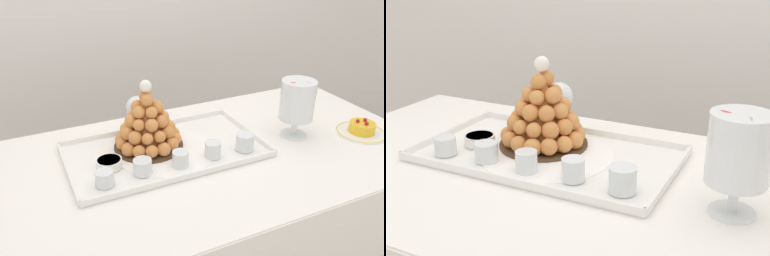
# 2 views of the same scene
# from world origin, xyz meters

# --- Properties ---
(buffet_table) EXTENTS (1.56, 0.82, 0.79)m
(buffet_table) POSITION_xyz_m (0.00, 0.00, 0.68)
(buffet_table) COLOR brown
(buffet_table) RESTS_ON ground_plane
(serving_tray) EXTENTS (0.66, 0.38, 0.02)m
(serving_tray) POSITION_xyz_m (-0.12, 0.07, 0.79)
(serving_tray) COLOR white
(serving_tray) RESTS_ON buffet_table
(croquembouche) EXTENTS (0.24, 0.24, 0.24)m
(croquembouche) POSITION_xyz_m (-0.16, 0.12, 0.88)
(croquembouche) COLOR #4C331E
(croquembouche) RESTS_ON serving_tray
(dessert_cup_left) EXTENTS (0.06, 0.06, 0.05)m
(dessert_cup_left) POSITION_xyz_m (-0.36, -0.04, 0.82)
(dessert_cup_left) COLOR silver
(dessert_cup_left) RESTS_ON serving_tray
(dessert_cup_mid_left) EXTENTS (0.06, 0.06, 0.05)m
(dessert_cup_mid_left) POSITION_xyz_m (-0.24, -0.03, 0.82)
(dessert_cup_mid_left) COLOR silver
(dessert_cup_mid_left) RESTS_ON serving_tray
(dessert_cup_centre) EXTENTS (0.05, 0.05, 0.05)m
(dessert_cup_centre) POSITION_xyz_m (-0.11, -0.04, 0.82)
(dessert_cup_centre) COLOR silver
(dessert_cup_centre) RESTS_ON serving_tray
(dessert_cup_mid_right) EXTENTS (0.05, 0.05, 0.05)m
(dessert_cup_mid_right) POSITION_xyz_m (0.01, -0.03, 0.82)
(dessert_cup_mid_right) COLOR silver
(dessert_cup_mid_right) RESTS_ON serving_tray
(dessert_cup_right) EXTENTS (0.06, 0.06, 0.06)m
(dessert_cup_right) POSITION_xyz_m (0.13, -0.04, 0.82)
(dessert_cup_right) COLOR silver
(dessert_cup_right) RESTS_ON serving_tray
(creme_brulee_ramekin) EXTENTS (0.08, 0.08, 0.03)m
(creme_brulee_ramekin) POSITION_xyz_m (-0.32, 0.05, 0.81)
(creme_brulee_ramekin) COLOR white
(creme_brulee_ramekin) RESTS_ON serving_tray
(macaron_goblet) EXTENTS (0.12, 0.12, 0.22)m
(macaron_goblet) POSITION_xyz_m (0.36, -0.01, 0.93)
(macaron_goblet) COLOR white
(macaron_goblet) RESTS_ON buffet_table
(wine_glass) EXTENTS (0.08, 0.08, 0.16)m
(wine_glass) POSITION_xyz_m (-0.16, 0.22, 0.90)
(wine_glass) COLOR silver
(wine_glass) RESTS_ON buffet_table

